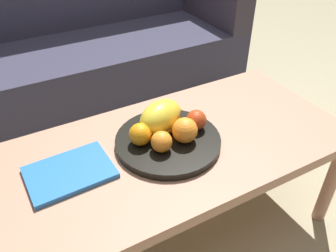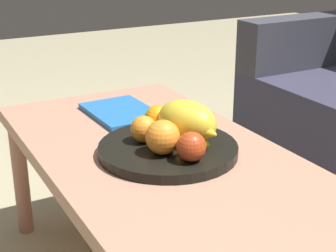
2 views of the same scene
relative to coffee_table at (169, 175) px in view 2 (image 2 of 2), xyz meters
name	(u,v)px [view 2 (image 2 of 2)]	position (x,y,z in m)	size (l,w,h in m)	color
coffee_table	(169,175)	(0.00, 0.00, 0.00)	(1.20, 0.58, 0.44)	tan
fruit_bowl	(168,149)	(-0.02, 0.01, 0.06)	(0.35, 0.35, 0.03)	black
melon_large_front	(187,121)	(-0.02, 0.06, 0.13)	(0.17, 0.11, 0.11)	yellow
orange_front	(158,119)	(-0.11, 0.03, 0.11)	(0.07, 0.07, 0.07)	orange
orange_left	(163,137)	(0.02, -0.03, 0.11)	(0.08, 0.08, 0.08)	orange
orange_right	(144,129)	(-0.07, -0.03, 0.11)	(0.07, 0.07, 0.07)	orange
apple_front	(191,147)	(0.09, 0.01, 0.11)	(0.07, 0.07, 0.07)	#B43E1A
banana_bunch	(188,135)	(0.00, 0.05, 0.10)	(0.16, 0.15, 0.06)	gold
magazine	(121,112)	(-0.35, 0.03, 0.06)	(0.25, 0.18, 0.02)	blue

